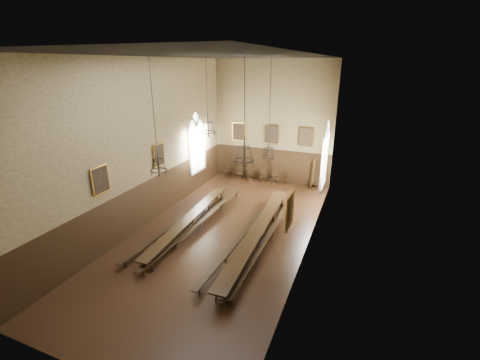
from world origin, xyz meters
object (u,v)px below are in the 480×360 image
Objects in this scene: table_left at (190,222)px; chair_3 at (263,178)px; chair_4 at (274,180)px; chandelier_back_right at (268,150)px; chair_2 at (251,177)px; chandelier_front_left at (158,163)px; bench_left_outer at (181,222)px; chair_0 at (227,173)px; bench_right_outer at (270,236)px; chair_7 at (313,185)px; chair_5 at (288,182)px; chandelier_back_left at (208,127)px; bench_right_inner at (245,233)px; chair_1 at (240,175)px; bench_left_inner at (201,223)px; chandelier_front_right at (244,153)px; table_right at (258,236)px.

chair_3 is (1.47, 8.62, -0.06)m from table_left.
chair_4 is 0.19× the size of chandelier_back_right.
chair_2 is 11.59m from chandelier_front_left.
bench_left_outer is 10.03× the size of chair_0.
chair_7 is at bearing 84.28° from bench_right_outer.
chandelier_back_left is at bearing -113.76° from chair_5.
bench_right_inner is 10.91× the size of chair_0.
chandelier_front_left is (-5.44, -10.79, 4.14)m from chair_7.
table_left is 9.21× the size of chair_1.
bench_left_inner is 10.92× the size of chair_2.
chandelier_front_right is (-1.37, -10.52, 4.92)m from chair_7.
bench_right_outer is 10.93× the size of chair_3.
chair_1 is 5.80m from chair_7.
chair_4 is (3.02, 8.56, 0.03)m from bench_left_outer.
chair_7 is at bearing 81.11° from table_right.
bench_left_inner is at bearing -64.28° from chair_0.
chair_0 is (-0.94, 8.62, 0.01)m from bench_left_outer.
chair_4 is at bearing 74.37° from table_left.
chandelier_back_left is (-3.66, -5.67, 4.85)m from chair_5.
bench_right_inner is 4.66m from chandelier_back_right.
chandelier_front_right reaches higher than chair_4.
chandelier_back_right is at bearing 35.58° from bench_left_inner.
chandelier_back_left is 6.44m from chandelier_front_right.
chandelier_front_left is (-0.11, -2.23, 4.08)m from table_left.
chair_7 is 0.19× the size of chandelier_front_left.
chandelier_back_right is at bearing 97.33° from table_right.
table_right reaches higher than bench_right_outer.
chair_5 is 1.88m from chair_7.
chandelier_front_left reaches higher than chair_7.
chair_3 is 1.98m from chair_5.
table_left is 4.65m from chandelier_front_left.
chair_3 is at bearing 81.71° from chandelier_front_left.
chandelier_back_right reaches higher than bench_left_inner.
chandelier_back_right reaches higher than chair_2.
bench_right_inner is 8.94m from chair_2.
chair_4 is at bearing 98.41° from chandelier_front_right.
chair_2 reaches higher than bench_right_outer.
chair_5 is 12.15m from chandelier_front_left.
chair_0 is at bearing 96.22° from bench_left_outer.
bench_right_inner is 9.29m from chair_1.
chair_7 is at bearing 11.13° from chair_0.
chandelier_back_right is at bearing -79.08° from chair_5.
chandelier_front_right is at bearing -88.10° from chair_4.
chair_4 is at bearing -18.25° from chair_3.
chair_2 reaches higher than bench_left_outer.
chair_4 is at bearing 65.11° from chandelier_back_left.
table_left is 9.28m from chair_5.
chair_0 is 3.04m from chair_3.
table_left is at bearing 178.95° from table_right.
chair_7 is at bearing 82.58° from chandelier_front_right.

